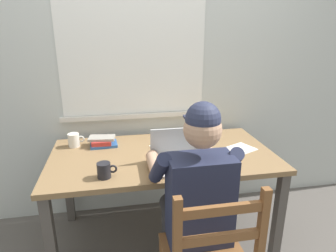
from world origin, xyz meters
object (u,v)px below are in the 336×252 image
object	(u,v)px
computer_mouse	(214,165)
coffee_mug_white	(74,140)
seated_person	(194,193)
laptop	(178,157)
coffee_mug_dark	(104,170)
desk	(163,164)
book_stack_main	(102,142)

from	to	relation	value
computer_mouse	coffee_mug_white	xyz separation A→B (m)	(-0.91, 0.52, 0.03)
seated_person	computer_mouse	xyz separation A→B (m)	(0.19, 0.22, 0.06)
seated_person	laptop	bearing A→B (deg)	96.64
seated_person	laptop	distance (m)	0.31
laptop	coffee_mug_dark	xyz separation A→B (m)	(-0.46, -0.08, -0.01)
desk	computer_mouse	size ratio (longest dim) A/B	15.68
coffee_mug_white	desk	bearing A→B (deg)	-21.62
seated_person	coffee_mug_white	world-z (taller)	seated_person
coffee_mug_white	coffee_mug_dark	xyz separation A→B (m)	(0.23, -0.53, -0.00)
desk	laptop	bearing A→B (deg)	-72.46
desk	computer_mouse	world-z (taller)	computer_mouse
laptop	book_stack_main	distance (m)	0.65
laptop	coffee_mug_dark	world-z (taller)	laptop
seated_person	laptop	xyz separation A→B (m)	(-0.03, 0.29, 0.09)
book_stack_main	coffee_mug_dark	bearing A→B (deg)	-87.24
laptop	computer_mouse	world-z (taller)	laptop
coffee_mug_white	book_stack_main	bearing A→B (deg)	-7.63
coffee_mug_dark	computer_mouse	bearing A→B (deg)	0.95
laptop	coffee_mug_white	xyz separation A→B (m)	(-0.69, 0.45, -0.00)
laptop	seated_person	bearing A→B (deg)	-83.36
desk	book_stack_main	bearing A→B (deg)	152.29
computer_mouse	book_stack_main	bearing A→B (deg)	145.02
computer_mouse	coffee_mug_white	distance (m)	1.05
coffee_mug_white	laptop	bearing A→B (deg)	-33.08
seated_person	book_stack_main	world-z (taller)	seated_person
coffee_mug_white	book_stack_main	size ratio (longest dim) A/B	0.56
laptop	coffee_mug_dark	distance (m)	0.47
seated_person	book_stack_main	bearing A→B (deg)	126.04
book_stack_main	seated_person	bearing A→B (deg)	-53.96
desk	seated_person	distance (m)	0.50
coffee_mug_white	coffee_mug_dark	bearing A→B (deg)	-66.52
coffee_mug_white	book_stack_main	distance (m)	0.21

